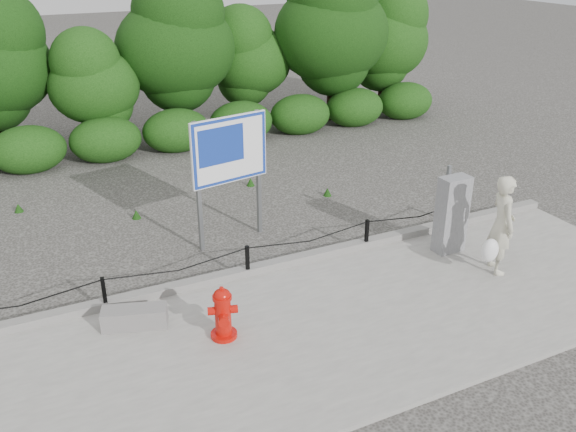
{
  "coord_description": "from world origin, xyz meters",
  "views": [
    {
      "loc": [
        -3.49,
        -8.87,
        5.62
      ],
      "look_at": [
        0.9,
        0.2,
        1.0
      ],
      "focal_mm": 38.0,
      "sensor_mm": 36.0,
      "label": 1
    }
  ],
  "objects_px": {
    "fire_hydrant": "(223,314)",
    "advertising_sign": "(229,156)",
    "concrete_block": "(135,317)",
    "pedestrian": "(501,226)",
    "utility_cabinet": "(451,214)"
  },
  "relations": [
    {
      "from": "concrete_block",
      "to": "advertising_sign",
      "type": "bearing_deg",
      "value": 41.75
    },
    {
      "from": "fire_hydrant",
      "to": "utility_cabinet",
      "type": "relative_size",
      "value": 0.52
    },
    {
      "from": "pedestrian",
      "to": "utility_cabinet",
      "type": "height_order",
      "value": "pedestrian"
    },
    {
      "from": "concrete_block",
      "to": "advertising_sign",
      "type": "distance_m",
      "value": 3.69
    },
    {
      "from": "fire_hydrant",
      "to": "pedestrian",
      "type": "distance_m",
      "value": 5.19
    },
    {
      "from": "utility_cabinet",
      "to": "advertising_sign",
      "type": "height_order",
      "value": "advertising_sign"
    },
    {
      "from": "fire_hydrant",
      "to": "concrete_block",
      "type": "relative_size",
      "value": 0.87
    },
    {
      "from": "concrete_block",
      "to": "utility_cabinet",
      "type": "xyz_separation_m",
      "value": [
        6.05,
        -0.1,
        0.6
      ]
    },
    {
      "from": "pedestrian",
      "to": "concrete_block",
      "type": "xyz_separation_m",
      "value": [
        -6.31,
        1.1,
        -0.73
      ]
    },
    {
      "from": "concrete_block",
      "to": "utility_cabinet",
      "type": "distance_m",
      "value": 6.08
    },
    {
      "from": "fire_hydrant",
      "to": "advertising_sign",
      "type": "bearing_deg",
      "value": 82.82
    },
    {
      "from": "utility_cabinet",
      "to": "advertising_sign",
      "type": "relative_size",
      "value": 0.64
    },
    {
      "from": "pedestrian",
      "to": "concrete_block",
      "type": "distance_m",
      "value": 6.45
    },
    {
      "from": "fire_hydrant",
      "to": "concrete_block",
      "type": "height_order",
      "value": "fire_hydrant"
    },
    {
      "from": "concrete_block",
      "to": "advertising_sign",
      "type": "height_order",
      "value": "advertising_sign"
    }
  ]
}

